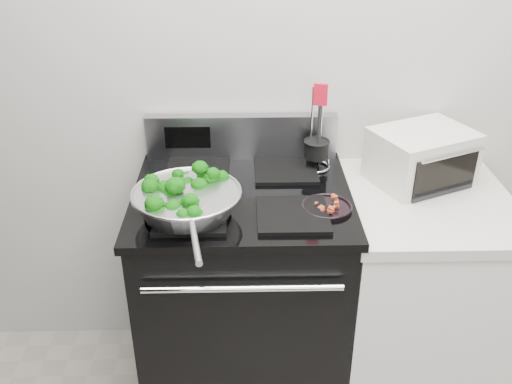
{
  "coord_description": "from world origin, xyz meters",
  "views": [
    {
      "loc": [
        -0.29,
        -0.39,
        1.94
      ],
      "look_at": [
        -0.25,
        1.36,
        0.98
      ],
      "focal_mm": 40.0,
      "sensor_mm": 36.0,
      "label": 1
    }
  ],
  "objects_px": {
    "utensil_holder": "(316,153)",
    "toaster_oven": "(421,157)",
    "skillet": "(187,201)",
    "bacon_plate": "(327,204)",
    "gas_range": "(243,293)"
  },
  "relations": [
    {
      "from": "toaster_oven",
      "to": "utensil_holder",
      "type": "bearing_deg",
      "value": 147.49
    },
    {
      "from": "gas_range",
      "to": "utensil_holder",
      "type": "distance_m",
      "value": 0.63
    },
    {
      "from": "utensil_holder",
      "to": "bacon_plate",
      "type": "bearing_deg",
      "value": -78.27
    },
    {
      "from": "bacon_plate",
      "to": "toaster_oven",
      "type": "height_order",
      "value": "toaster_oven"
    },
    {
      "from": "gas_range",
      "to": "bacon_plate",
      "type": "relative_size",
      "value": 6.51
    },
    {
      "from": "gas_range",
      "to": "bacon_plate",
      "type": "distance_m",
      "value": 0.57
    },
    {
      "from": "gas_range",
      "to": "utensil_holder",
      "type": "xyz_separation_m",
      "value": [
        0.29,
        0.19,
        0.53
      ]
    },
    {
      "from": "gas_range",
      "to": "utensil_holder",
      "type": "relative_size",
      "value": 3.25
    },
    {
      "from": "bacon_plate",
      "to": "utensil_holder",
      "type": "relative_size",
      "value": 0.5
    },
    {
      "from": "utensil_holder",
      "to": "toaster_oven",
      "type": "relative_size",
      "value": 0.8
    },
    {
      "from": "skillet",
      "to": "bacon_plate",
      "type": "xyz_separation_m",
      "value": [
        0.47,
        0.03,
        -0.04
      ]
    },
    {
      "from": "bacon_plate",
      "to": "toaster_oven",
      "type": "distance_m",
      "value": 0.47
    },
    {
      "from": "skillet",
      "to": "gas_range",
      "type": "bearing_deg",
      "value": 30.82
    },
    {
      "from": "skillet",
      "to": "utensil_holder",
      "type": "relative_size",
      "value": 1.68
    },
    {
      "from": "skillet",
      "to": "toaster_oven",
      "type": "relative_size",
      "value": 1.35
    }
  ]
}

